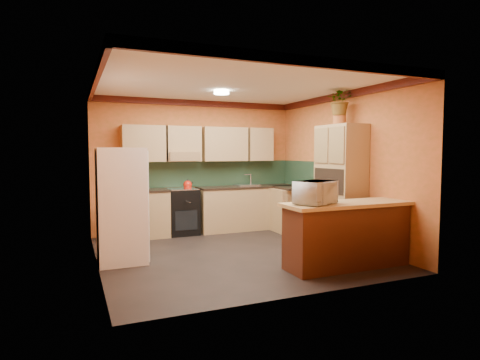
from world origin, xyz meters
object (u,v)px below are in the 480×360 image
at_px(fridge, 121,205).
at_px(breakfast_bar, 347,236).
at_px(stove, 182,211).
at_px(microwave, 315,193).
at_px(base_cabinets_back, 212,210).
at_px(pantry, 340,186).

xyz_separation_m(fridge, breakfast_bar, (2.92, -1.50, -0.41)).
relative_size(stove, breakfast_bar, 0.51).
height_order(breakfast_bar, microwave, microwave).
bearing_deg(stove, fridge, -129.44).
relative_size(base_cabinets_back, pantry, 1.74).
bearing_deg(microwave, fridge, 120.99).
bearing_deg(fridge, stove, 50.56).
bearing_deg(fridge, base_cabinets_back, 39.75).
relative_size(base_cabinets_back, microwave, 6.37).
xyz_separation_m(base_cabinets_back, stove, (-0.62, -0.00, 0.02)).
bearing_deg(breakfast_bar, stove, 116.45).
distance_m(stove, microwave, 3.37).
relative_size(breakfast_bar, microwave, 3.14).
relative_size(base_cabinets_back, breakfast_bar, 2.03).
bearing_deg(pantry, microwave, -138.52).
relative_size(base_cabinets_back, stove, 4.01).
bearing_deg(base_cabinets_back, pantry, -52.02).
xyz_separation_m(stove, microwave, (1.03, -3.15, 0.63)).
relative_size(fridge, microwave, 2.97).
bearing_deg(pantry, breakfast_bar, -122.28).
relative_size(base_cabinets_back, fridge, 2.15).
bearing_deg(breakfast_bar, base_cabinets_back, 106.65).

